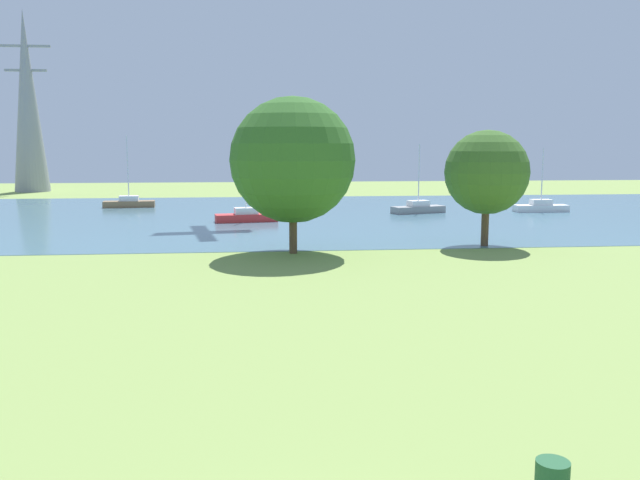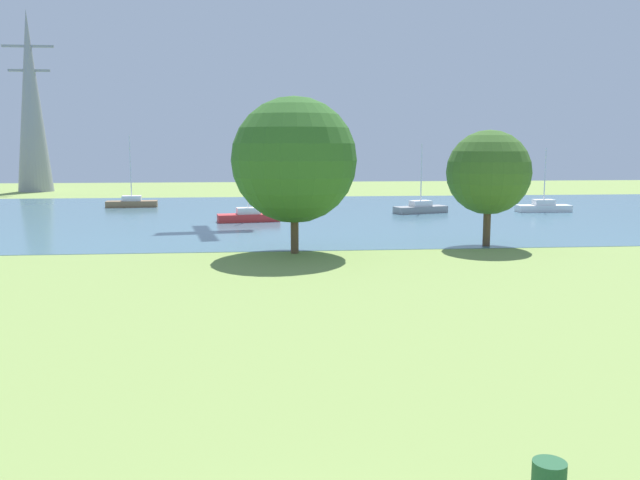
# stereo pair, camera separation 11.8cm
# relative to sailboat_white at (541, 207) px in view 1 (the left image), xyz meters

# --- Properties ---
(ground_plane) EXTENTS (160.00, 160.00, 0.00)m
(ground_plane) POSITION_rel_sailboat_white_xyz_m (-24.79, -28.34, -0.45)
(ground_plane) COLOR #7F994C
(water_surface) EXTENTS (140.00, 40.00, 0.02)m
(water_surface) POSITION_rel_sailboat_white_xyz_m (-24.79, -0.34, -0.44)
(water_surface) COLOR slate
(water_surface) RESTS_ON ground
(sailboat_white) EXTENTS (4.81, 1.54, 5.71)m
(sailboat_white) POSITION_rel_sailboat_white_xyz_m (0.00, 0.00, 0.00)
(sailboat_white) COLOR white
(sailboat_white) RESTS_ON water_surface
(sailboat_gray) EXTENTS (5.03, 2.93, 6.07)m
(sailboat_gray) POSITION_rel_sailboat_white_xyz_m (-11.32, -0.12, 0.00)
(sailboat_gray) COLOR gray
(sailboat_gray) RESTS_ON water_surface
(sailboat_red) EXTENTS (4.97, 2.18, 5.38)m
(sailboat_red) POSITION_rel_sailboat_white_xyz_m (-26.38, -5.38, -0.00)
(sailboat_red) COLOR red
(sailboat_red) RESTS_ON water_surface
(sailboat_brown) EXTENTS (4.91, 1.89, 6.87)m
(sailboat_brown) POSITION_rel_sailboat_white_xyz_m (-37.79, 8.07, 0.01)
(sailboat_brown) COLOR brown
(sailboat_brown) RESTS_ON water_surface
(tree_mid_shore) EXTENTS (6.88, 6.88, 8.60)m
(tree_mid_shore) POSITION_rel_sailboat_white_xyz_m (-23.62, -20.97, 4.70)
(tree_mid_shore) COLOR brown
(tree_mid_shore) RESTS_ON ground
(tree_east_near) EXTENTS (4.94, 4.94, 6.85)m
(tree_east_near) POSITION_rel_sailboat_white_xyz_m (-12.12, -19.44, 3.92)
(tree_east_near) COLOR brown
(tree_east_near) RESTS_ON ground
(electricity_pylon) EXTENTS (6.40, 4.40, 22.97)m
(electricity_pylon) POSITION_rel_sailboat_white_xyz_m (-54.39, 32.15, 11.05)
(electricity_pylon) COLOR gray
(electricity_pylon) RESTS_ON ground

